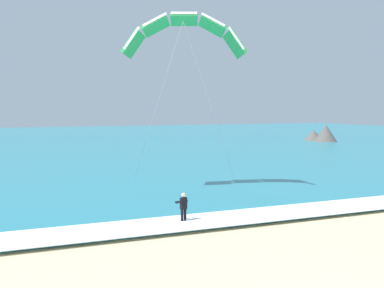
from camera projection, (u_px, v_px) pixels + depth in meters
The scene contains 6 objects.
sea at pixel (76, 141), 77.10m from camera, with size 200.00×120.00×0.20m, color teal.
surf_foam at pixel (207, 220), 22.33m from camera, with size 200.00×2.91×0.04m, color white.
surfboard at pixel (184, 225), 22.19m from camera, with size 0.85×1.47×0.09m.
kitesurfer at pixel (183, 207), 22.13m from camera, with size 0.63×0.62×1.69m.
kite_primary at pixel (184, 31), 29.56m from camera, with size 8.21×9.40×11.31m.
headland_right at pixel (321, 134), 75.91m from camera, with size 4.53×6.67×3.13m.
Camera 1 is at (-8.71, -8.68, 6.02)m, focal length 40.35 mm.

